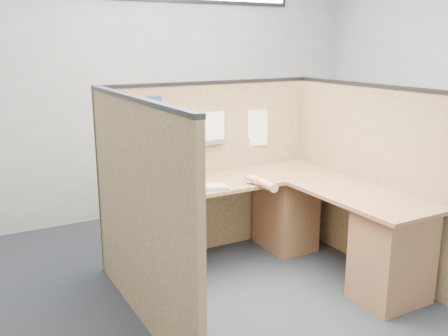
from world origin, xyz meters
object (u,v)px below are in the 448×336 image
laptop (150,179)px  mouse (252,181)px  keyboard (200,188)px  l_desk (273,227)px

laptop → mouse: laptop is taller
laptop → keyboard: bearing=-46.7°
keyboard → l_desk: bearing=-6.1°
l_desk → laptop: bearing=148.9°
laptop → mouse: 0.82m
laptop → keyboard: 0.42m
l_desk → mouse: 0.41m
l_desk → laptop: size_ratio=5.25×
l_desk → mouse: (-0.09, 0.19, 0.36)m
laptop → mouse: bearing=-27.5°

